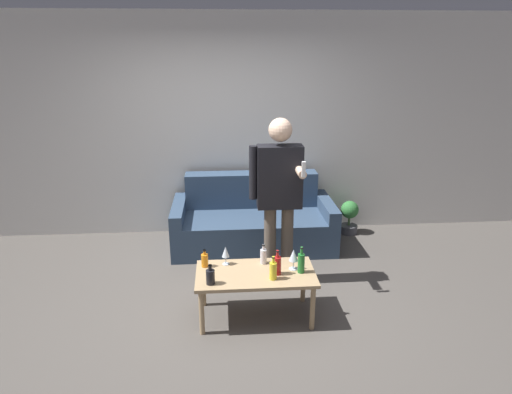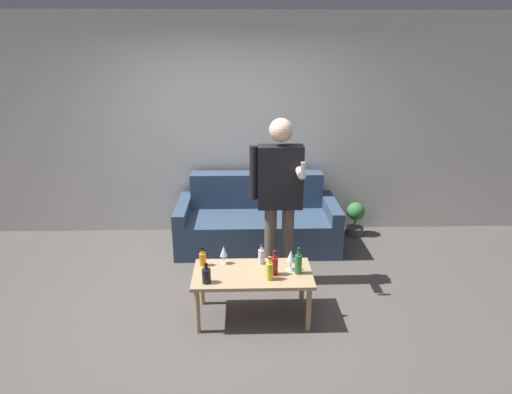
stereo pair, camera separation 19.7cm
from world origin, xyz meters
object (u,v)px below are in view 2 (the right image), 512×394
Objects in this scene: bottle_orange at (206,275)px; person_standing_front at (279,190)px; couch at (257,221)px; coffee_table at (253,277)px.

bottle_orange is 0.10× the size of person_standing_front.
coffee_table is at bearing -93.30° from couch.
coffee_table is 5.99× the size of bottle_orange.
couch reaches higher than coffee_table.
bottle_orange is at bearing -129.75° from person_standing_front.
couch is 1.59m from coffee_table.
couch is 1.83m from bottle_orange.
person_standing_front is (0.66, 0.79, 0.48)m from bottle_orange.
bottle_orange is 1.14m from person_standing_front.
person_standing_front reaches higher than coffee_table.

